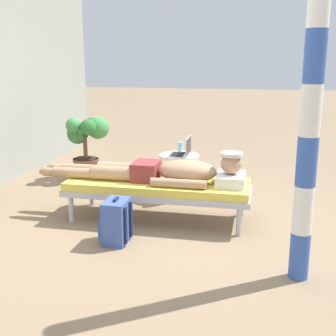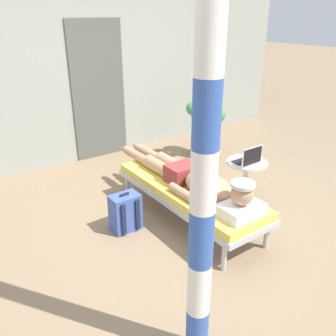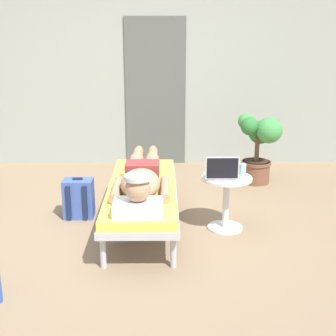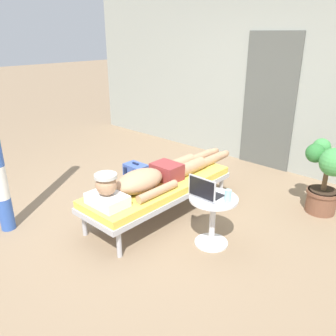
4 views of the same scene
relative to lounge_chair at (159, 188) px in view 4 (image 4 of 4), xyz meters
The scene contains 10 objects.
ground_plane 0.42m from the lounge_chair, 132.48° to the right, with size 40.00×40.00×0.00m, color #8C7256.
house_wall_back 2.62m from the lounge_chair, 90.00° to the left, with size 7.60×0.20×2.70m, color #999E93.
house_door_panel 2.41m from the lounge_chair, 87.48° to the left, with size 0.84×0.03×2.04m, color #545651.
lounge_chair is the anchor object (origin of this frame).
person_reclining 0.19m from the lounge_chair, 90.00° to the right, with size 0.53×2.17×0.33m.
side_table 0.81m from the lounge_chair, ahead, with size 0.48×0.48×0.52m.
laptop 0.79m from the lounge_chair, ahead, with size 0.31×0.24×0.23m.
drink_glass 0.98m from the lounge_chair, ahead, with size 0.06×0.06×0.12m, color #99D8E5.
backpack 0.72m from the lounge_chair, 159.91° to the left, with size 0.30×0.26×0.42m.
potted_plant 1.95m from the lounge_chair, 43.84° to the left, with size 0.50×0.59×0.87m.
Camera 4 is at (2.66, -2.41, 2.02)m, focal length 36.82 mm.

